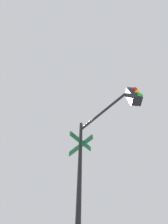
% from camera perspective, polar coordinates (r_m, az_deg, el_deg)
% --- Properties ---
extents(traffic_signal_near, '(2.34, 2.10, 6.43)m').
position_cam_1_polar(traffic_signal_near, '(4.18, 8.32, -11.14)').
color(traffic_signal_near, black).
rests_on(traffic_signal_near, ground_plane).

